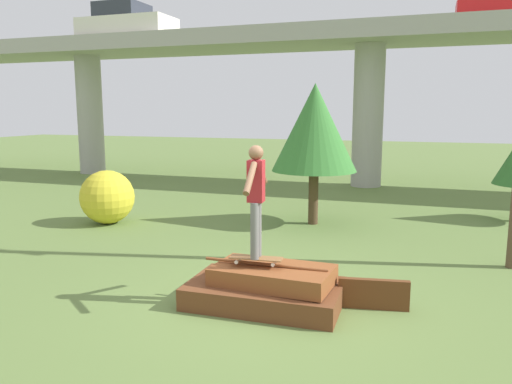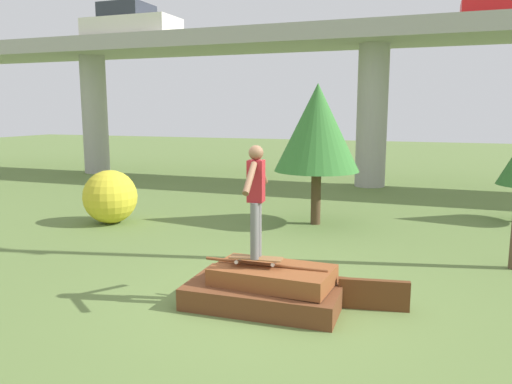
{
  "view_description": "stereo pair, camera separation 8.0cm",
  "coord_description": "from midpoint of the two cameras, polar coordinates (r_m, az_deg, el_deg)",
  "views": [
    {
      "loc": [
        2.14,
        -6.58,
        2.8
      ],
      "look_at": [
        -0.11,
        -0.06,
        1.66
      ],
      "focal_mm": 35.0,
      "sensor_mm": 36.0,
      "label": 1
    },
    {
      "loc": [
        2.22,
        -6.55,
        2.8
      ],
      "look_at": [
        -0.11,
        -0.06,
        1.66
      ],
      "focal_mm": 35.0,
      "sensor_mm": 36.0,
      "label": 2
    }
  ],
  "objects": [
    {
      "name": "skateboard",
      "position": [
        7.21,
        -0.32,
        -7.59
      ],
      "size": [
        0.78,
        0.3,
        0.09
      ],
      "color": "brown",
      "rests_on": "scrap_pile"
    },
    {
      "name": "scrap_plank_loose",
      "position": [
        7.4,
        12.97,
        -11.3
      ],
      "size": [
        0.99,
        0.26,
        0.43
      ],
      "color": "#5B3319",
      "rests_on": "ground_plane"
    },
    {
      "name": "skater",
      "position": [
        6.99,
        -0.33,
        -0.17
      ],
      "size": [
        0.24,
        1.18,
        1.61
      ],
      "color": "slate",
      "rests_on": "skateboard"
    },
    {
      "name": "highway_overpass",
      "position": [
        18.93,
        12.83,
        15.66
      ],
      "size": [
        44.0,
        3.49,
        5.73
      ],
      "color": "#A8A59E",
      "rests_on": "ground_plane"
    },
    {
      "name": "car_on_overpass_mid",
      "position": [
        22.12,
        -14.73,
        18.1
      ],
      "size": [
        3.86,
        1.78,
        1.33
      ],
      "color": "silver",
      "rests_on": "highway_overpass"
    },
    {
      "name": "scrap_pile",
      "position": [
        7.36,
        0.96,
        -10.9
      ],
      "size": [
        2.23,
        1.34,
        0.62
      ],
      "color": "brown",
      "rests_on": "ground_plane"
    },
    {
      "name": "ground_plane",
      "position": [
        7.46,
        0.68,
        -12.66
      ],
      "size": [
        80.0,
        80.0,
        0.0
      ],
      "primitive_type": "plane",
      "color": "olive"
    },
    {
      "name": "tree_behind_right",
      "position": [
        12.2,
        6.53,
        7.27
      ],
      "size": [
        2.07,
        2.07,
        3.43
      ],
      "color": "#4C3823",
      "rests_on": "ground_plane"
    },
    {
      "name": "bush_yellow_flowering",
      "position": [
        12.89,
        -16.81,
        -0.56
      ],
      "size": [
        1.33,
        1.33,
        1.33
      ],
      "color": "gold",
      "rests_on": "ground_plane"
    }
  ]
}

